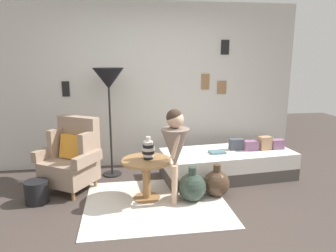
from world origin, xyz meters
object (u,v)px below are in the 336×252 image
(daybed, at_px, (227,164))
(floor_lamp, at_px, (109,82))
(magazine_basket, at_px, (37,192))
(demijohn_near, at_px, (192,187))
(armchair, at_px, (72,157))
(book_on_daybed, at_px, (217,152))
(vase_striped, at_px, (148,150))
(demijohn_far, at_px, (216,183))
(side_table, at_px, (146,170))
(person_child, at_px, (175,144))

(daybed, xyz_separation_m, floor_lamp, (-1.70, 0.34, 1.20))
(magazine_basket, bearing_deg, demijohn_near, -6.84)
(armchair, distance_m, floor_lamp, 1.17)
(armchair, relative_size, book_on_daybed, 4.41)
(floor_lamp, distance_m, book_on_daybed, 1.86)
(vase_striped, bearing_deg, demijohn_far, -4.18)
(side_table, bearing_deg, magazine_basket, 175.98)
(demijohn_near, xyz_separation_m, demijohn_far, (0.34, 0.09, -0.01))
(book_on_daybed, bearing_deg, floor_lamp, 164.55)
(demijohn_near, height_order, magazine_basket, demijohn_near)
(person_child, xyz_separation_m, demijohn_far, (0.56, 0.12, -0.58))
(daybed, xyz_separation_m, book_on_daybed, (-0.19, -0.07, 0.22))
(demijohn_far, bearing_deg, armchair, 164.37)
(armchair, distance_m, person_child, 1.47)
(demijohn_near, bearing_deg, vase_striped, 163.85)
(vase_striped, distance_m, floor_lamp, 1.27)
(vase_striped, relative_size, magazine_basket, 1.01)
(side_table, relative_size, vase_striped, 2.14)
(armchair, xyz_separation_m, magazine_basket, (-0.39, -0.38, -0.30))
(vase_striped, bearing_deg, daybed, 23.98)
(daybed, bearing_deg, book_on_daybed, -158.10)
(vase_striped, relative_size, book_on_daybed, 1.29)
(side_table, xyz_separation_m, book_on_daybed, (1.06, 0.49, 0.04))
(side_table, height_order, vase_striped, vase_striped)
(armchair, bearing_deg, floor_lamp, 40.66)
(daybed, xyz_separation_m, demijohn_near, (-0.69, -0.69, -0.02))
(armchair, height_order, demijohn_near, armchair)
(daybed, relative_size, side_table, 3.23)
(floor_lamp, relative_size, magazine_basket, 5.73)
(vase_striped, relative_size, person_child, 0.24)
(magazine_basket, bearing_deg, armchair, 44.51)
(floor_lamp, height_order, demijohn_near, floor_lamp)
(armchair, bearing_deg, book_on_daybed, 0.39)
(floor_lamp, bearing_deg, side_table, -63.43)
(armchair, bearing_deg, demijohn_far, -15.63)
(floor_lamp, distance_m, demijohn_far, 2.06)
(daybed, height_order, book_on_daybed, book_on_daybed)
(person_child, bearing_deg, floor_lamp, 126.16)
(side_table, xyz_separation_m, demijohn_near, (0.55, -0.13, -0.20))
(vase_striped, distance_m, demijohn_near, 0.71)
(daybed, bearing_deg, magazine_basket, -169.77)
(daybed, xyz_separation_m, person_child, (-0.92, -0.73, 0.55))
(demijohn_far, bearing_deg, person_child, -167.88)
(demijohn_near, distance_m, demijohn_far, 0.35)
(armchair, distance_m, magazine_basket, 0.62)
(side_table, bearing_deg, demijohn_far, -2.82)
(side_table, distance_m, person_child, 0.52)
(book_on_daybed, bearing_deg, demijohn_near, -129.38)
(vase_striped, xyz_separation_m, floor_lamp, (-0.48, 0.89, 0.77))
(person_child, bearing_deg, book_on_daybed, 41.69)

